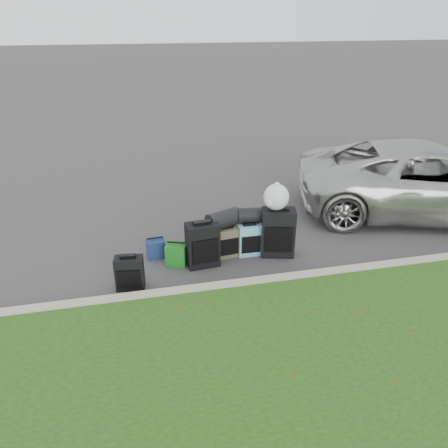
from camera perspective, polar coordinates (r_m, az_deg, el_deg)
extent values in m
plane|color=#383535|center=(7.58, 1.07, -4.32)|extent=(120.00, 120.00, 0.00)
cube|color=#9E937F|center=(6.72, 3.10, -7.94)|extent=(120.00, 0.18, 0.15)
imported|color=#B7B7B2|center=(9.91, 25.24, 5.25)|extent=(5.76, 3.95, 1.46)
cube|color=black|center=(6.79, -12.22, -6.27)|extent=(0.45, 0.29, 0.53)
cube|color=black|center=(7.18, -2.82, -2.71)|extent=(0.55, 0.36, 0.76)
cube|color=#423E28|center=(7.49, 0.37, -2.37)|extent=(0.41, 0.28, 0.53)
cube|color=teal|center=(7.55, 3.30, -2.05)|extent=(0.39, 0.24, 0.56)
cube|color=black|center=(7.53, 7.06, -1.11)|extent=(0.63, 0.46, 0.84)
cube|color=#186E1C|center=(7.32, -6.23, -3.97)|extent=(0.40, 0.36, 0.37)
cube|color=navy|center=(7.59, -8.89, -3.17)|extent=(0.32, 0.26, 0.33)
cylinder|color=black|center=(7.33, -0.11, 0.64)|extent=(0.63, 0.49, 0.30)
cylinder|color=black|center=(7.47, 3.67, 1.14)|extent=(0.51, 0.33, 0.27)
sphere|color=white|center=(7.30, 6.84, 3.51)|extent=(0.43, 0.43, 0.43)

